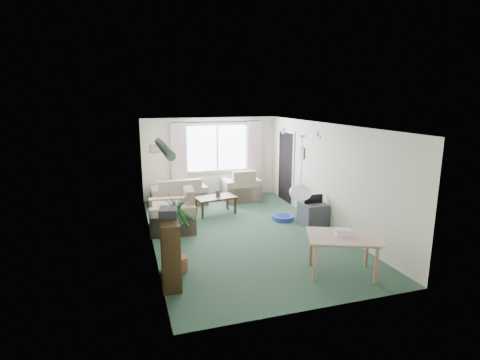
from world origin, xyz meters
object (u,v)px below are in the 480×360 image
object	(u,v)px
armchair_corner	(240,184)
pet_bed	(283,218)
sofa	(179,191)
coffee_table	(215,205)
dining_table	(342,255)
tv_cube	(313,214)
houseplant	(179,233)
armchair_left	(172,210)
bookshelf	(170,250)

from	to	relation	value
armchair_corner	pet_bed	xyz separation A→B (m)	(0.45, -2.14, -0.41)
sofa	coffee_table	bearing A→B (deg)	121.61
sofa	dining_table	distance (m)	5.53
sofa	coffee_table	world-z (taller)	sofa
coffee_table	pet_bed	bearing A→B (deg)	-33.50
coffee_table	tv_cube	xyz separation A→B (m)	(1.97, -1.59, 0.05)
tv_cube	pet_bed	bearing A→B (deg)	128.06
houseplant	tv_cube	size ratio (longest dim) A/B	2.35
armchair_left	houseplant	size ratio (longest dim) A/B	0.74
armchair_left	coffee_table	distance (m)	1.52
dining_table	tv_cube	size ratio (longest dim) A/B	1.78
armchair_left	dining_table	xyz separation A→B (m)	(2.48, -3.09, -0.14)
armchair_left	coffee_table	xyz separation A→B (m)	(1.23, 0.87, -0.24)
coffee_table	bookshelf	size ratio (longest dim) A/B	0.93
armchair_left	tv_cube	bearing A→B (deg)	81.53
armchair_corner	coffee_table	distance (m)	1.57
dining_table	pet_bed	bearing A→B (deg)	85.51
armchair_corner	bookshelf	distance (m)	5.22
pet_bed	dining_table	bearing A→B (deg)	-94.49
houseplant	coffee_table	bearing A→B (deg)	65.55
sofa	armchair_left	bearing A→B (deg)	75.79
armchair_corner	houseplant	distance (m)	4.84
armchair_corner	armchair_left	xyz separation A→B (m)	(-2.26, -2.02, 0.01)
armchair_corner	bookshelf	world-z (taller)	bookshelf
pet_bed	armchair_corner	bearing A→B (deg)	101.97
dining_table	pet_bed	world-z (taller)	dining_table
armchair_corner	pet_bed	world-z (taller)	armchair_corner
tv_cube	pet_bed	world-z (taller)	tv_cube
dining_table	pet_bed	size ratio (longest dim) A/B	2.00
tv_cube	pet_bed	xyz separation A→B (m)	(-0.49, 0.60, -0.22)
armchair_left	dining_table	size ratio (longest dim) A/B	0.98
armchair_corner	armchair_left	size ratio (longest dim) A/B	0.98
houseplant	tv_cube	bearing A→B (deg)	23.36
armchair_left	coffee_table	world-z (taller)	armchair_left
houseplant	armchair_left	bearing A→B (deg)	86.04
coffee_table	tv_cube	world-z (taller)	tv_cube
coffee_table	houseplant	bearing A→B (deg)	-114.45
bookshelf	tv_cube	distance (m)	3.97
coffee_table	armchair_left	bearing A→B (deg)	-144.76
armchair_corner	bookshelf	xyz separation A→B (m)	(-2.60, -4.52, 0.08)
sofa	pet_bed	size ratio (longest dim) A/B	2.84
coffee_table	dining_table	bearing A→B (deg)	-72.48
dining_table	armchair_corner	bearing A→B (deg)	92.45
armchair_corner	dining_table	distance (m)	5.12
armchair_corner	tv_cube	bearing A→B (deg)	109.63
armchair_corner	coffee_table	size ratio (longest dim) A/B	1.02
armchair_corner	tv_cube	distance (m)	2.90
dining_table	houseplant	bearing A→B (deg)	160.54
sofa	houseplant	xyz separation A→B (m)	(-0.60, -4.21, 0.33)
dining_table	sofa	bearing A→B (deg)	111.51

